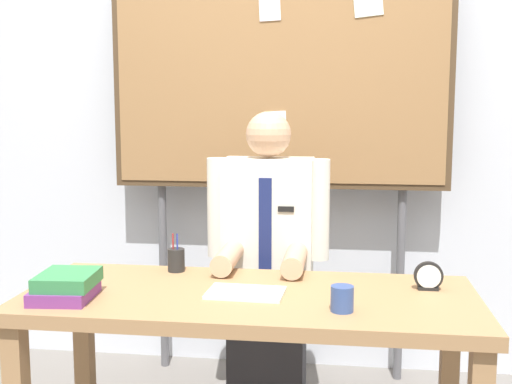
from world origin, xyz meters
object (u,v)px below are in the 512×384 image
at_px(bulletin_board, 279,70).
at_px(open_notebook, 246,293).
at_px(pen_holder, 176,260).
at_px(book_stack, 66,286).
at_px(desk_clock, 428,277).
at_px(person, 268,278).
at_px(desk, 250,319).
at_px(coffee_mug, 342,299).

bearing_deg(bulletin_board, open_notebook, -90.64).
bearing_deg(pen_holder, open_notebook, -40.61).
distance_m(book_stack, desk_clock, 1.32).
bearing_deg(desk_clock, person, 146.09).
distance_m(open_notebook, desk_clock, 0.68).
bearing_deg(desk_clock, desk, -168.75).
xyz_separation_m(book_stack, coffee_mug, (0.97, -0.01, -0.00)).
bearing_deg(desk, person, 90.00).
height_order(coffee_mug, pen_holder, pen_holder).
distance_m(bulletin_board, coffee_mug, 1.49).
xyz_separation_m(coffee_mug, pen_holder, (-0.68, 0.43, 0.01)).
relative_size(person, pen_holder, 8.81).
distance_m(person, pen_holder, 0.48).
bearing_deg(desk, desk_clock, 11.25).
bearing_deg(pen_holder, coffee_mug, -32.47).
relative_size(bulletin_board, pen_holder, 14.14).
relative_size(desk_clock, pen_holder, 0.67).
height_order(desk, pen_holder, pen_holder).
xyz_separation_m(bulletin_board, book_stack, (-0.63, -1.19, -0.81)).
xyz_separation_m(book_stack, open_notebook, (0.62, 0.14, -0.04)).
relative_size(desk, pen_holder, 10.35).
relative_size(person, open_notebook, 5.10).
relative_size(person, book_stack, 5.65).
height_order(person, open_notebook, person).
bearing_deg(bulletin_board, coffee_mug, -74.30).
distance_m(desk_clock, pen_holder, 1.01).
height_order(person, bulletin_board, bulletin_board).
bearing_deg(open_notebook, desk_clock, 12.71).
height_order(open_notebook, pen_holder, pen_holder).
height_order(person, pen_holder, person).
height_order(desk_clock, pen_holder, pen_holder).
height_order(bulletin_board, book_stack, bulletin_board).
distance_m(desk, desk_clock, 0.68).
bearing_deg(book_stack, open_notebook, 12.58).
bearing_deg(person, desk, -90.00).
relative_size(bulletin_board, desk_clock, 21.18).
bearing_deg(bulletin_board, book_stack, -118.11).
bearing_deg(person, book_stack, -131.06).
bearing_deg(book_stack, bulletin_board, 61.89).
xyz_separation_m(open_notebook, desk_clock, (0.66, 0.15, 0.04)).
relative_size(desk, desk_clock, 15.51).
bearing_deg(desk, pen_holder, 142.37).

